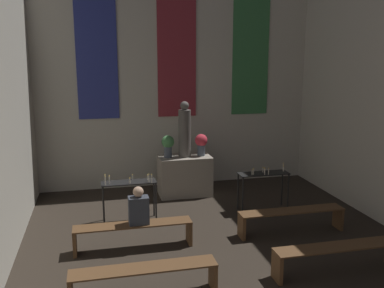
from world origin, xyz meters
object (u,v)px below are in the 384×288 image
(flower_vase_right, at_px, (201,143))
(person_seated, at_px, (139,208))
(candle_rack_right, at_px, (263,179))
(statue, at_px, (185,131))
(altar, at_px, (185,176))
(flower_vase_left, at_px, (168,144))
(pew_third_right, at_px, (337,253))
(pew_back_right, at_px, (291,216))
(pew_third_left, at_px, (144,275))
(candle_rack_left, at_px, (129,188))
(pew_back_left, at_px, (133,230))

(flower_vase_right, relative_size, person_seated, 0.79)
(candle_rack_right, bearing_deg, statue, 136.27)
(altar, height_order, candle_rack_right, candle_rack_right)
(flower_vase_left, bearing_deg, pew_third_right, -66.04)
(person_seated, bearing_deg, flower_vase_right, 56.26)
(flower_vase_right, distance_m, pew_back_right, 3.16)
(pew_third_left, height_order, person_seated, person_seated)
(statue, height_order, candle_rack_left, statue)
(altar, xyz_separation_m, person_seated, (-1.44, -2.79, 0.28))
(statue, xyz_separation_m, candle_rack_left, (-1.50, -1.44, -0.91))
(flower_vase_right, bearing_deg, pew_third_left, -113.96)
(altar, relative_size, flower_vase_left, 2.37)
(flower_vase_left, distance_m, candle_rack_left, 1.90)
(flower_vase_right, xyz_separation_m, pew_back_right, (1.13, -2.79, -0.96))
(person_seated, bearing_deg, candle_rack_right, 24.62)
(candle_rack_left, distance_m, pew_third_right, 4.29)
(flower_vase_right, xyz_separation_m, person_seated, (-1.86, -2.79, -0.54))
(flower_vase_left, height_order, pew_third_right, flower_vase_left)
(flower_vase_left, xyz_separation_m, pew_back_left, (-1.13, -2.79, -0.96))
(altar, height_order, statue, statue)
(pew_third_left, distance_m, person_seated, 1.70)
(statue, xyz_separation_m, candle_rack_right, (1.50, -1.44, -0.91))
(flower_vase_left, relative_size, pew_back_right, 0.26)
(flower_vase_right, height_order, pew_third_right, flower_vase_right)
(pew_third_left, xyz_separation_m, pew_third_right, (3.10, 0.00, 0.00))
(flower_vase_left, relative_size, candle_rack_right, 0.48)
(flower_vase_left, height_order, flower_vase_right, same)
(statue, bearing_deg, flower_vase_left, 180.00)
(flower_vase_left, xyz_separation_m, pew_back_right, (1.97, -2.79, -0.96))
(flower_vase_right, xyz_separation_m, candle_rack_right, (1.08, -1.44, -0.60))
(flower_vase_right, bearing_deg, candle_rack_left, -143.16)
(candle_rack_right, height_order, pew_third_right, candle_rack_right)
(candle_rack_right, xyz_separation_m, pew_third_left, (-3.05, -2.99, -0.37))
(candle_rack_left, bearing_deg, pew_back_right, -23.88)
(altar, bearing_deg, candle_rack_left, -136.22)
(candle_rack_left, bearing_deg, statue, 43.78)
(statue, bearing_deg, pew_back_left, -119.05)
(pew_third_right, height_order, person_seated, person_seated)
(candle_rack_left, relative_size, pew_back_right, 0.54)
(pew_third_left, relative_size, pew_back_right, 1.00)
(flower_vase_right, distance_m, pew_third_right, 4.67)
(flower_vase_left, height_order, pew_back_right, flower_vase_left)
(flower_vase_right, xyz_separation_m, pew_third_left, (-1.97, -4.43, -0.96))
(flower_vase_right, relative_size, candle_rack_right, 0.48)
(candle_rack_right, bearing_deg, pew_third_left, -135.58)
(altar, xyz_separation_m, statue, (0.00, 0.00, 1.13))
(flower_vase_right, relative_size, pew_back_right, 0.26)
(candle_rack_left, distance_m, pew_back_right, 3.36)
(pew_third_right, relative_size, pew_back_right, 1.00)
(person_seated, bearing_deg, pew_third_left, -93.69)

